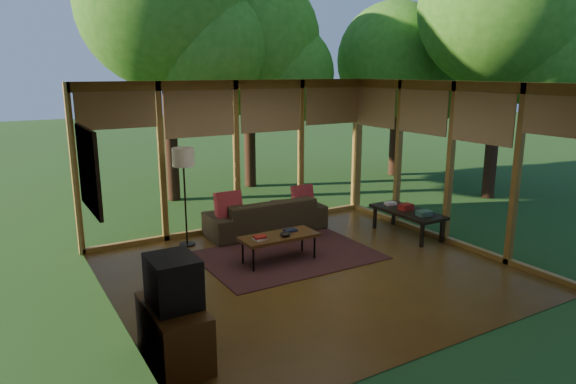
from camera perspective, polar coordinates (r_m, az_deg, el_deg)
floor at (r=7.59m, az=2.60°, el=-8.82°), size 5.50×5.50×0.00m
ceiling at (r=7.03m, az=2.83°, el=12.01°), size 5.50×5.50×0.00m
wall_left at (r=6.16m, az=-19.20°, el=-1.62°), size 0.04×5.00×2.70m
wall_front at (r=5.35m, az=17.60°, el=-3.73°), size 5.50×0.04×2.70m
window_wall_back at (r=9.34m, az=-5.75°, el=3.97°), size 5.50×0.12×2.70m
window_wall_right at (r=8.97m, az=17.57°, el=3.03°), size 0.12×5.00×2.70m
exterior_lawn at (r=18.48m, az=9.83°, el=4.23°), size 40.00×40.00×0.00m
tree_nw at (r=11.77m, az=-13.72°, el=19.69°), size 3.63×3.63×6.06m
tree_ne at (r=12.88m, az=-4.62°, el=16.31°), size 3.53×3.53×5.31m
tree_se at (r=12.45m, az=22.65°, el=18.47°), size 3.51×3.51×5.95m
tree_far at (r=14.43m, az=11.75°, el=14.11°), size 3.07×3.07×4.67m
rug at (r=8.20m, az=0.03°, el=-7.03°), size 2.68×1.90×0.01m
sofa at (r=9.27m, az=-2.47°, el=-2.61°), size 2.17×0.89×0.63m
pillow_left at (r=8.83m, az=-6.63°, el=-1.50°), size 0.46×0.25×0.49m
pillow_right at (r=9.53m, az=1.63°, el=-0.49°), size 0.41×0.22×0.43m
ct_book_lower at (r=7.61m, az=-3.12°, el=-5.22°), size 0.21×0.17×0.03m
ct_book_upper at (r=7.60m, az=-3.12°, el=-5.00°), size 0.19×0.15×0.03m
ct_book_side at (r=8.00m, az=0.27°, el=-4.27°), size 0.20×0.15×0.03m
ct_bowl at (r=7.75m, az=-0.32°, el=-4.70°), size 0.16×0.16×0.07m
media_cabinet at (r=5.46m, az=-12.55°, el=-14.99°), size 0.50×1.00×0.60m
television at (r=5.23m, az=-12.64°, el=-9.63°), size 0.45×0.55×0.50m
console_book_a at (r=9.02m, az=14.91°, el=-2.30°), size 0.27×0.21×0.09m
console_book_b at (r=9.32m, az=12.96°, el=-1.62°), size 0.24×0.18×0.10m
console_book_c at (r=9.61m, az=11.32°, el=-1.25°), size 0.21×0.17×0.05m
floor_lamp at (r=8.48m, az=-11.55°, el=3.20°), size 0.36×0.36×1.65m
coffee_table at (r=7.83m, az=-1.01°, el=-5.05°), size 1.20×0.50×0.43m
side_console at (r=9.31m, az=13.14°, el=-2.27°), size 0.60×1.40×0.46m
wall_painting at (r=7.47m, az=-21.26°, el=2.32°), size 0.06×1.35×1.15m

